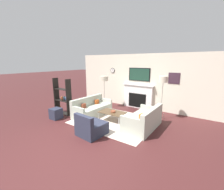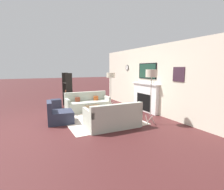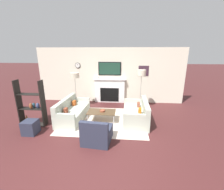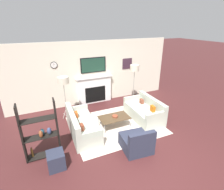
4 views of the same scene
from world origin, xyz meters
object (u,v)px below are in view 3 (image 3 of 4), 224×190
couch_left (72,112)px  shelf_unit (32,105)px  coffee_table (102,112)px  floor_lamp_left (75,76)px  floor_lamp_right (142,73)px  ottoman (30,127)px  armchair (97,134)px  couch_right (136,114)px  decorative_bowl (102,111)px

couch_left → shelf_unit: size_ratio=1.16×
coffee_table → shelf_unit: bearing=-167.8°
floor_lamp_left → coffee_table: bearing=-43.7°
floor_lamp_right → shelf_unit: floor_lamp_right is taller
shelf_unit → ottoman: (0.24, -0.58, -0.52)m
ottoman → coffee_table: bearing=27.3°
shelf_unit → ottoman: bearing=-67.3°
armchair → floor_lamp_left: floor_lamp_left is taller
floor_lamp_left → ottoman: floor_lamp_left is taller
couch_right → armchair: bearing=-130.7°
couch_left → armchair: size_ratio=2.11×
couch_left → floor_lamp_left: floor_lamp_left is taller
couch_left → coffee_table: couch_left is taller
floor_lamp_left → shelf_unit: floor_lamp_left is taller
couch_right → shelf_unit: 3.69m
coffee_table → floor_lamp_left: size_ratio=0.63×
decorative_bowl → ottoman: size_ratio=0.46×
couch_left → armchair: couch_left is taller
ottoman → couch_left: bearing=50.4°
coffee_table → floor_lamp_left: 2.20m
armchair → couch_left: bearing=130.7°
couch_right → coffee_table: (-1.28, -0.07, 0.07)m
armchair → floor_lamp_left: (-1.45, 2.65, 1.23)m
couch_right → floor_lamp_left: size_ratio=1.03×
couch_right → armchair: size_ratio=1.89×
couch_right → ottoman: 3.57m
coffee_table → armchair: bearing=-86.7°
couch_right → armchair: 1.85m
couch_right → armchair: (-1.21, -1.40, -0.04)m
couch_left → couch_right: size_ratio=1.12×
couch_left → floor_lamp_right: floor_lamp_right is taller
couch_left → decorative_bowl: couch_left is taller
coffee_table → couch_right: bearing=3.1°
couch_left → ottoman: bearing=-129.6°
couch_left → shelf_unit: shelf_unit is taller
armchair → decorative_bowl: bearing=91.8°
couch_left → ottoman: (-0.96, -1.15, -0.06)m
couch_right → shelf_unit: shelf_unit is taller
floor_lamp_right → coffee_table: bearing=-139.3°
armchair → decorative_bowl: size_ratio=4.42×
couch_left → shelf_unit: 1.41m
armchair → floor_lamp_left: size_ratio=0.54×
armchair → coffee_table: armchair is taller
couch_right → shelf_unit: bearing=-171.0°
floor_lamp_left → shelf_unit: (-0.96, -1.82, -0.74)m
decorative_bowl → floor_lamp_right: (1.49, 1.31, 1.20)m
couch_left → decorative_bowl: bearing=-3.3°
ottoman → floor_lamp_right: bearing=33.5°
floor_lamp_left → armchair: bearing=-61.3°
floor_lamp_right → shelf_unit: (-3.86, -1.82, -0.88)m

